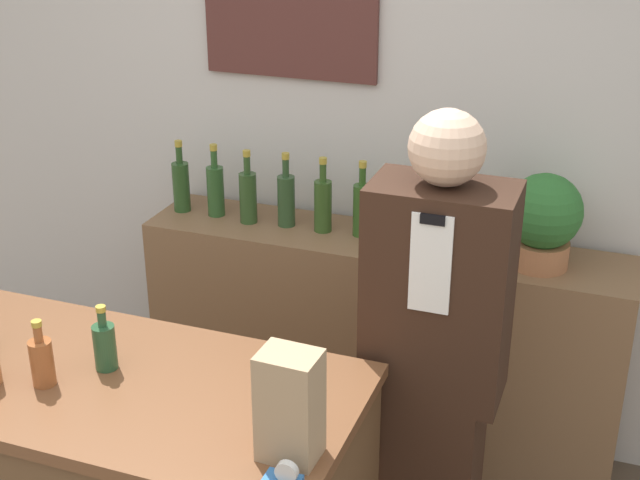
# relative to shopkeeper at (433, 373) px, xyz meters

# --- Properties ---
(back_wall) EXTENTS (5.20, 0.09, 2.70)m
(back_wall) POSITION_rel_shopkeeper_xyz_m (-0.53, 0.94, 0.52)
(back_wall) COLOR silver
(back_wall) RESTS_ON ground_plane
(back_shelf) EXTENTS (1.90, 0.38, 0.94)m
(back_shelf) POSITION_rel_shopkeeper_xyz_m (-0.37, 0.69, -0.36)
(back_shelf) COLOR brown
(back_shelf) RESTS_ON ground_plane
(shopkeeper) EXTENTS (0.42, 0.27, 1.68)m
(shopkeeper) POSITION_rel_shopkeeper_xyz_m (0.00, 0.00, 0.00)
(shopkeeper) COLOR #331E14
(shopkeeper) RESTS_ON ground_plane
(potted_plant) EXTENTS (0.27, 0.27, 0.35)m
(potted_plant) POSITION_rel_shopkeeper_xyz_m (0.22, 0.67, 0.29)
(potted_plant) COLOR #B27047
(potted_plant) RESTS_ON back_shelf
(paper_bag) EXTENTS (0.15, 0.12, 0.29)m
(paper_bag) POSITION_rel_shopkeeper_xyz_m (-0.21, -0.65, 0.25)
(paper_bag) COLOR tan
(paper_bag) RESTS_ON display_counter
(tape_dispenser) EXTENTS (0.09, 0.06, 0.07)m
(tape_dispenser) POSITION_rel_shopkeeper_xyz_m (-0.18, -0.77, 0.12)
(tape_dispenser) COLOR #2D66A8
(tape_dispenser) RESTS_ON display_counter
(counter_bottle_3) EXTENTS (0.07, 0.07, 0.20)m
(counter_bottle_3) POSITION_rel_shopkeeper_xyz_m (-0.99, -0.59, 0.18)
(counter_bottle_3) COLOR #955029
(counter_bottle_3) RESTS_ON display_counter
(counter_bottle_4) EXTENTS (0.07, 0.07, 0.20)m
(counter_bottle_4) POSITION_rel_shopkeeper_xyz_m (-0.87, -0.46, 0.18)
(counter_bottle_4) COLOR #254C2C
(counter_bottle_4) RESTS_ON display_counter
(shelf_bottle_0) EXTENTS (0.07, 0.07, 0.30)m
(shelf_bottle_0) POSITION_rel_shopkeeper_xyz_m (-1.24, 0.70, 0.22)
(shelf_bottle_0) COLOR #284B21
(shelf_bottle_0) RESTS_ON back_shelf
(shelf_bottle_1) EXTENTS (0.07, 0.07, 0.30)m
(shelf_bottle_1) POSITION_rel_shopkeeper_xyz_m (-1.09, 0.70, 0.22)
(shelf_bottle_1) COLOR #2C5327
(shelf_bottle_1) RESTS_ON back_shelf
(shelf_bottle_2) EXTENTS (0.07, 0.07, 0.30)m
(shelf_bottle_2) POSITION_rel_shopkeeper_xyz_m (-0.93, 0.68, 0.22)
(shelf_bottle_2) COLOR #2D4C23
(shelf_bottle_2) RESTS_ON back_shelf
(shelf_bottle_3) EXTENTS (0.07, 0.07, 0.30)m
(shelf_bottle_3) POSITION_rel_shopkeeper_xyz_m (-0.78, 0.70, 0.22)
(shelf_bottle_3) COLOR #2C4A28
(shelf_bottle_3) RESTS_ON back_shelf
(shelf_bottle_4) EXTENTS (0.07, 0.07, 0.30)m
(shelf_bottle_4) POSITION_rel_shopkeeper_xyz_m (-0.62, 0.70, 0.22)
(shelf_bottle_4) COLOR #315020
(shelf_bottle_4) RESTS_ON back_shelf
(shelf_bottle_5) EXTENTS (0.07, 0.07, 0.30)m
(shelf_bottle_5) POSITION_rel_shopkeeper_xyz_m (-0.47, 0.71, 0.22)
(shelf_bottle_5) COLOR #2C521E
(shelf_bottle_5) RESTS_ON back_shelf
(shelf_bottle_6) EXTENTS (0.07, 0.07, 0.30)m
(shelf_bottle_6) POSITION_rel_shopkeeper_xyz_m (-0.31, 0.70, 0.22)
(shelf_bottle_6) COLOR #2A501E
(shelf_bottle_6) RESTS_ON back_shelf
(shelf_bottle_7) EXTENTS (0.07, 0.07, 0.30)m
(shelf_bottle_7) POSITION_rel_shopkeeper_xyz_m (-0.15, 0.67, 0.22)
(shelf_bottle_7) COLOR #2E4B23
(shelf_bottle_7) RESTS_ON back_shelf
(shelf_bottle_8) EXTENTS (0.07, 0.07, 0.30)m
(shelf_bottle_8) POSITION_rel_shopkeeper_xyz_m (0.00, 0.67, 0.22)
(shelf_bottle_8) COLOR #2E4B25
(shelf_bottle_8) RESTS_ON back_shelf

